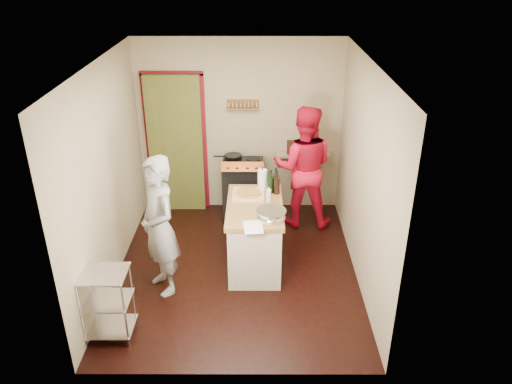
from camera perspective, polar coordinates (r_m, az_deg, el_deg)
floor at (r=6.46m, az=-2.19°, el=-8.75°), size 3.50×3.50×0.00m
back_wall at (r=7.57m, az=-6.71°, el=6.26°), size 3.00×0.44×2.60m
left_wall at (r=6.06m, az=-16.73°, el=1.74°), size 0.04×3.50×2.60m
right_wall at (r=5.93m, az=12.24°, el=1.74°), size 0.04×3.50×2.60m
ceiling at (r=5.39m, az=-2.67°, el=14.55°), size 3.00×3.50×0.02m
stove at (r=7.45m, az=-1.47°, el=0.41°), size 0.60×0.63×1.00m
wire_shelving at (r=5.45m, az=-16.63°, el=-11.88°), size 0.48×0.40×0.80m
island at (r=6.28m, az=-0.09°, el=-4.76°), size 0.71×1.28×1.18m
person_stripe at (r=5.77m, az=-10.99°, el=-3.92°), size 0.68×0.74×1.70m
person_red at (r=7.09m, az=5.43°, el=2.84°), size 0.94×0.77×1.79m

